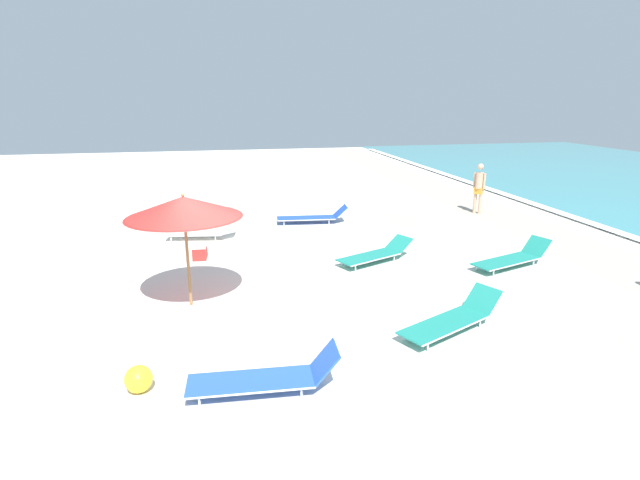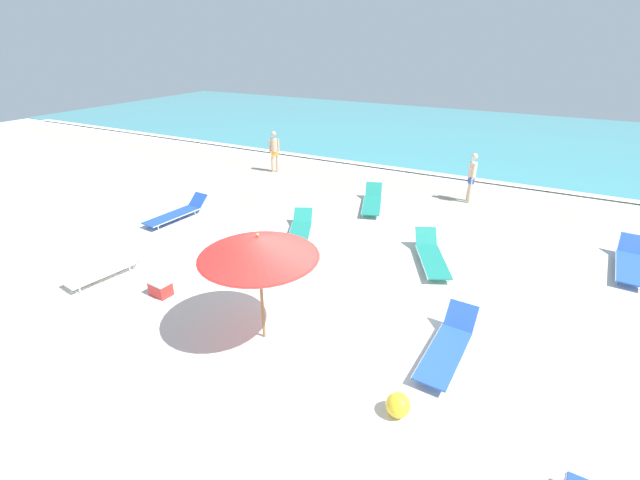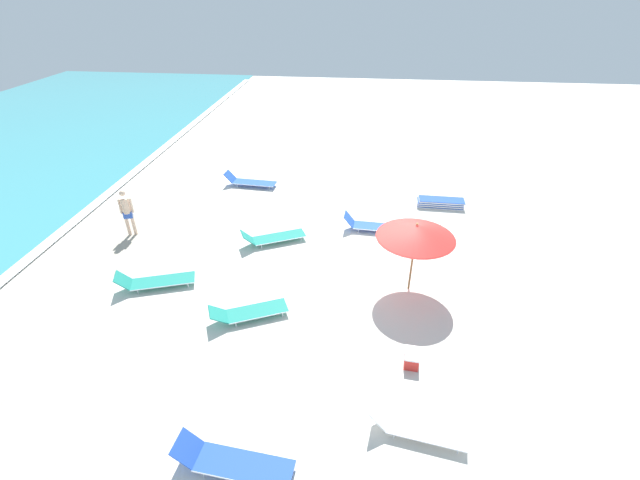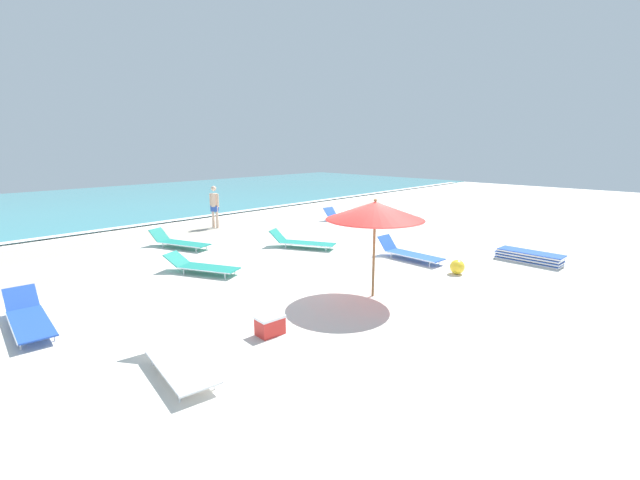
# 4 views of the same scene
# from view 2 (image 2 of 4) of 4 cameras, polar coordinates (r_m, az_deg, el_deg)

# --- Properties ---
(ground_plane) EXTENTS (60.00, 60.00, 0.16)m
(ground_plane) POSITION_cam_2_polar(r_m,az_deg,el_deg) (9.25, -0.35, -10.96)
(ground_plane) COLOR silver
(ocean_water) EXTENTS (60.00, 18.75, 0.07)m
(ocean_water) POSITION_cam_2_polar(r_m,az_deg,el_deg) (27.96, 20.79, 12.90)
(ocean_water) COLOR teal
(ocean_water) RESTS_ON ground_plane
(beach_umbrella) EXTENTS (2.23, 2.23, 2.28)m
(beach_umbrella) POSITION_cam_2_polar(r_m,az_deg,el_deg) (7.76, -8.24, -0.93)
(beach_umbrella) COLOR olive
(beach_umbrella) RESTS_ON ground_plane
(sun_lounger_under_umbrella) EXTENTS (1.42, 2.17, 0.50)m
(sun_lounger_under_umbrella) POSITION_cam_2_polar(r_m,az_deg,el_deg) (12.78, -2.65, 1.47)
(sun_lounger_under_umbrella) COLOR #1E8475
(sun_lounger_under_umbrella) RESTS_ON ground_plane
(sun_lounger_beside_umbrella) EXTENTS (0.91, 2.06, 0.59)m
(sun_lounger_beside_umbrella) POSITION_cam_2_polar(r_m,az_deg,el_deg) (11.90, -26.43, -3.27)
(sun_lounger_beside_umbrella) COLOR white
(sun_lounger_beside_umbrella) RESTS_ON ground_plane
(sun_lounger_near_water_left) EXTENTS (0.73, 2.16, 0.61)m
(sun_lounger_near_water_left) POSITION_cam_2_polar(r_m,az_deg,el_deg) (8.53, 16.68, -13.40)
(sun_lounger_near_water_left) COLOR blue
(sun_lounger_near_water_left) RESTS_ON ground_plane
(sun_lounger_near_water_right) EXTENTS (0.82, 2.33, 0.56)m
(sun_lounger_near_water_right) POSITION_cam_2_polar(r_m,az_deg,el_deg) (14.72, -18.51, 3.49)
(sun_lounger_near_water_right) COLOR blue
(sun_lounger_near_water_right) RESTS_ON ground_plane
(sun_lounger_mid_beach_solo) EXTENTS (1.51, 2.27, 0.58)m
(sun_lounger_mid_beach_solo) POSITION_cam_2_polar(r_m,az_deg,el_deg) (11.59, 14.65, -2.04)
(sun_lounger_mid_beach_solo) COLOR #1E8475
(sun_lounger_mid_beach_solo) RESTS_ON ground_plane
(sun_lounger_mid_beach_pair_a) EXTENTS (0.77, 2.31, 0.59)m
(sun_lounger_mid_beach_pair_a) POSITION_cam_2_polar(r_m,az_deg,el_deg) (13.44, 36.03, -2.47)
(sun_lounger_mid_beach_pair_a) COLOR blue
(sun_lounger_mid_beach_pair_a) RESTS_ON ground_plane
(sun_lounger_mid_beach_pair_b) EXTENTS (1.29, 2.31, 0.58)m
(sun_lounger_mid_beach_pair_b) POSITION_cam_2_polar(r_m,az_deg,el_deg) (15.00, 6.97, 5.09)
(sun_lounger_mid_beach_pair_b) COLOR #1E8475
(sun_lounger_mid_beach_pair_b) RESTS_ON ground_plane
(beachgoer_wading_adult) EXTENTS (0.39, 0.31, 1.76)m
(beachgoer_wading_adult) POSITION_cam_2_polar(r_m,az_deg,el_deg) (18.91, -6.13, 11.95)
(beachgoer_wading_adult) COLOR tan
(beachgoer_wading_adult) RESTS_ON ground_plane
(beachgoer_shoreline_child) EXTENTS (0.27, 0.43, 1.76)m
(beachgoer_shoreline_child) POSITION_cam_2_polar(r_m,az_deg,el_deg) (16.11, 19.59, 8.18)
(beachgoer_shoreline_child) COLOR beige
(beachgoer_shoreline_child) RESTS_ON ground_plane
(beach_ball) EXTENTS (0.40, 0.40, 0.40)m
(beach_ball) POSITION_cam_2_polar(r_m,az_deg,el_deg) (7.29, 10.37, -20.83)
(beach_ball) COLOR yellow
(beach_ball) RESTS_ON ground_plane
(cooler_box) EXTENTS (0.53, 0.40, 0.37)m
(cooler_box) POSITION_cam_2_polar(r_m,az_deg,el_deg) (10.56, -20.50, -5.99)
(cooler_box) COLOR red
(cooler_box) RESTS_ON ground_plane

